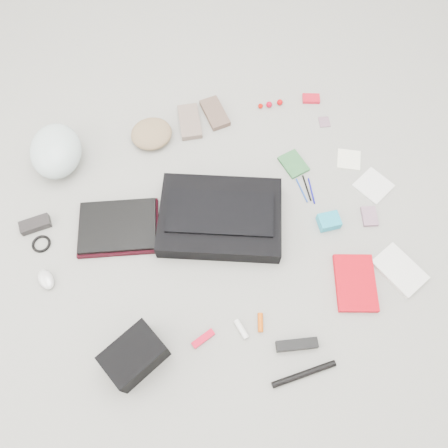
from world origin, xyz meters
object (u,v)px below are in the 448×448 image
object	(u,v)px
laptop	(118,226)
camera_bag	(135,356)
bike_helmet	(56,151)
accordion_wallet	(329,221)
messenger_bag	(220,217)
book_red	(355,283)

from	to	relation	value
laptop	camera_bag	bearing A→B (deg)	-81.22
laptop	bike_helmet	size ratio (longest dim) A/B	1.15
accordion_wallet	laptop	bearing A→B (deg)	168.00
messenger_bag	laptop	bearing A→B (deg)	-172.36
camera_bag	messenger_bag	bearing A→B (deg)	19.32
messenger_bag	bike_helmet	bearing A→B (deg)	160.23
book_red	accordion_wallet	world-z (taller)	accordion_wallet
book_red	accordion_wallet	xyz separation A→B (m)	(0.01, 0.28, 0.01)
book_red	bike_helmet	bearing A→B (deg)	155.73
camera_bag	book_red	world-z (taller)	camera_bag
laptop	camera_bag	size ratio (longest dim) A/B	1.53
messenger_bag	laptop	world-z (taller)	messenger_bag
bike_helmet	book_red	bearing A→B (deg)	-31.71
laptop	camera_bag	distance (m)	0.55
bike_helmet	camera_bag	bearing A→B (deg)	-71.31
bike_helmet	laptop	bearing A→B (deg)	-55.97
messenger_bag	bike_helmet	world-z (taller)	bike_helmet
laptop	accordion_wallet	xyz separation A→B (m)	(0.85, -0.27, -0.01)
camera_bag	accordion_wallet	world-z (taller)	camera_bag
camera_bag	book_red	distance (m)	0.90
bike_helmet	book_red	size ratio (longest dim) A/B	1.18
book_red	accordion_wallet	size ratio (longest dim) A/B	2.66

